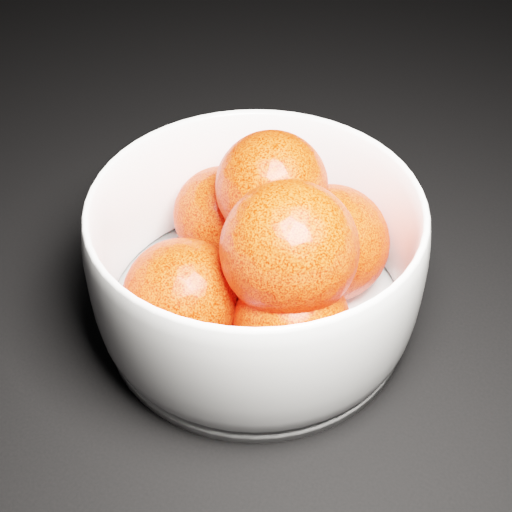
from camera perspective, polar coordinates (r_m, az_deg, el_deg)
The scene contains 3 objects.
ground at distance 0.74m, azimuth -11.35°, elevation 9.66°, with size 3.00×3.00×0.00m, color black.
bowl at distance 0.50m, azimuth 0.00°, elevation -0.48°, with size 0.23×0.23×0.11m.
orange_pile at distance 0.49m, azimuth 0.98°, elevation 0.41°, with size 0.17×0.18×0.13m.
Camera 1 is at (0.43, -0.45, 0.40)m, focal length 50.00 mm.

